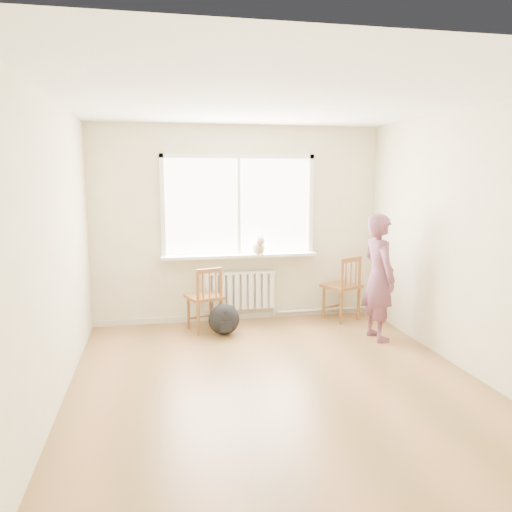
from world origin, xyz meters
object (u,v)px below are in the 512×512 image
chair_right (344,288)px  cat (258,246)px  chair_left (206,299)px  person (379,277)px  backpack (224,319)px

chair_right → cat: cat is taller
chair_left → person: bearing=142.4°
person → chair_right: bearing=2.9°
chair_right → person: (0.11, -0.85, 0.32)m
person → cat: bearing=47.4°
chair_right → person: 0.91m
person → cat: (-1.31, 1.02, 0.28)m
chair_left → person: person is taller
chair_right → cat: bearing=-32.2°
chair_left → chair_right: bearing=165.5°
person → backpack: 2.02m
backpack → chair_left: bearing=140.4°
person → cat: 1.68m
chair_right → chair_left: bearing=-20.1°
person → chair_left: bearing=66.4°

